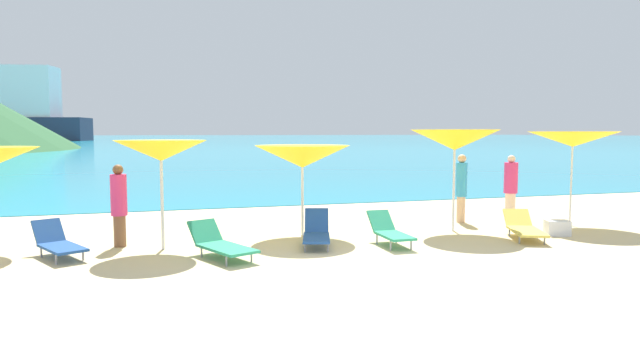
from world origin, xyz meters
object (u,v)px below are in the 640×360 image
object	(u,v)px
umbrella_1	(161,151)
beachgoer_3	(511,184)
lounge_chair_0	(317,232)
lounge_chair_1	(58,243)
lounge_chair_2	(221,244)
beachgoer_2	(119,203)
umbrella_2	(302,157)
umbrella_3	(455,140)
umbrella_4	(573,139)
lounge_chair_3	(524,227)
cooler_box	(557,228)
beachgoer_0	(461,186)
lounge_chair_4	(390,231)

from	to	relation	value
umbrella_1	beachgoer_3	world-z (taller)	umbrella_1
lounge_chair_0	lounge_chair_1	size ratio (longest dim) A/B	0.95
beachgoer_3	lounge_chair_1	bearing A→B (deg)	38.93
lounge_chair_1	lounge_chair_2	bearing A→B (deg)	-44.94
lounge_chair_0	beachgoer_3	world-z (taller)	beachgoer_3
lounge_chair_2	beachgoer_2	distance (m)	2.55
beachgoer_3	beachgoer_2	bearing A→B (deg)	36.08
umbrella_2	beachgoer_2	xyz separation A→B (m)	(-3.91, -0.14, -0.90)
lounge_chair_1	umbrella_3	bearing A→B (deg)	-24.71
umbrella_4	lounge_chair_2	distance (m)	9.13
umbrella_2	lounge_chair_1	distance (m)	5.25
lounge_chair_1	lounge_chair_3	xyz separation A→B (m)	(9.54, -0.94, -0.03)
umbrella_2	umbrella_4	world-z (taller)	umbrella_4
lounge_chair_1	cooler_box	xyz separation A→B (m)	(10.51, -0.83, -0.11)
umbrella_1	beachgoer_2	distance (m)	1.46
umbrella_3	lounge_chair_3	distance (m)	2.52
umbrella_1	umbrella_3	size ratio (longest dim) A/B	0.91
beachgoer_0	cooler_box	size ratio (longest dim) A/B	3.53
umbrella_4	lounge_chair_1	size ratio (longest dim) A/B	1.49
lounge_chair_2	lounge_chair_4	size ratio (longest dim) A/B	1.21
lounge_chair_3	lounge_chair_1	bearing A→B (deg)	-163.37
lounge_chair_4	beachgoer_3	world-z (taller)	beachgoer_3
umbrella_3	lounge_chair_3	size ratio (longest dim) A/B	1.35
lounge_chair_0	lounge_chair_3	world-z (taller)	lounge_chair_0
lounge_chair_1	beachgoer_2	distance (m)	1.40
umbrella_2	umbrella_4	distance (m)	6.85
lounge_chair_1	beachgoer_0	world-z (taller)	beachgoer_0
umbrella_1	beachgoer_2	size ratio (longest dim) A/B	1.29
lounge_chair_1	lounge_chair_4	world-z (taller)	lounge_chair_1
umbrella_3	lounge_chair_3	world-z (taller)	umbrella_3
umbrella_3	lounge_chair_0	xyz separation A→B (m)	(-3.62, -0.79, -1.86)
umbrella_4	cooler_box	bearing A→B (deg)	-139.96
beachgoer_0	cooler_box	xyz separation A→B (m)	(1.14, -2.24, -0.78)
lounge_chair_4	umbrella_4	bearing A→B (deg)	10.10
lounge_chair_1	lounge_chair_2	xyz separation A→B (m)	(2.91, -0.93, -0.01)
lounge_chair_3	lounge_chair_4	world-z (taller)	lounge_chair_4
umbrella_3	umbrella_4	xyz separation A→B (m)	(3.23, -0.14, 0.01)
beachgoer_0	lounge_chair_2	bearing A→B (deg)	-125.02
lounge_chair_2	lounge_chair_3	xyz separation A→B (m)	(6.63, -0.00, -0.02)
lounge_chair_0	beachgoer_3	distance (m)	6.74
umbrella_3	beachgoer_0	world-z (taller)	umbrella_3
umbrella_3	beachgoer_0	xyz separation A→B (m)	(0.83, 1.05, -1.20)
umbrella_1	lounge_chair_2	world-z (taller)	umbrella_1
lounge_chair_1	lounge_chair_3	bearing A→B (deg)	-32.77
lounge_chair_1	beachgoer_0	bearing A→B (deg)	-18.57
lounge_chair_3	beachgoer_0	distance (m)	2.46
beachgoer_2	cooler_box	bearing A→B (deg)	57.15
cooler_box	beachgoer_3	bearing A→B (deg)	94.61
lounge_chair_1	beachgoer_2	xyz separation A→B (m)	(1.05, 0.70, 0.62)
umbrella_3	beachgoer_2	bearing A→B (deg)	177.48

